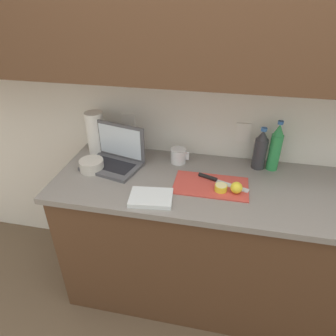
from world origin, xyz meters
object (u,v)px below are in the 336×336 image
(laptop, at_px, (115,156))
(lemon_whole_beside, at_px, (236,188))
(bottle_green_soda, at_px, (275,148))
(bottle_oil_tall, at_px, (260,150))
(lemon_half_cut, at_px, (221,188))
(bowl_white, at_px, (92,165))
(knife, at_px, (214,179))
(paper_towel_roll, at_px, (96,133))
(cutting_board, at_px, (211,186))
(measuring_cup, at_px, (178,156))

(laptop, relative_size, lemon_whole_beside, 6.00)
(bottle_green_soda, distance_m, bottle_oil_tall, 0.08)
(lemon_whole_beside, distance_m, bottle_oil_tall, 0.34)
(lemon_half_cut, distance_m, bowl_white, 0.77)
(bottle_oil_tall, height_order, bowl_white, bottle_oil_tall)
(knife, distance_m, bottle_oil_tall, 0.34)
(bottle_oil_tall, bearing_deg, bottle_green_soda, 0.00)
(bottle_green_soda, bearing_deg, bowl_white, -167.49)
(paper_towel_roll, bearing_deg, lemon_half_cut, -19.84)
(knife, distance_m, bottle_green_soda, 0.41)
(bottle_oil_tall, bearing_deg, laptop, -170.59)
(lemon_half_cut, xyz_separation_m, bowl_white, (-0.77, 0.07, 0.01))
(knife, xyz_separation_m, lemon_whole_beside, (0.12, -0.09, 0.02))
(knife, xyz_separation_m, bottle_oil_tall, (0.25, 0.21, 0.10))
(lemon_half_cut, distance_m, paper_towel_roll, 0.89)
(laptop, distance_m, cutting_board, 0.61)
(laptop, xyz_separation_m, lemon_half_cut, (0.65, -0.16, -0.03))
(knife, distance_m, lemon_whole_beside, 0.15)
(knife, bearing_deg, laptop, -166.65)
(bottle_oil_tall, relative_size, paper_towel_roll, 0.95)
(laptop, xyz_separation_m, knife, (0.61, -0.07, -0.04))
(measuring_cup, relative_size, paper_towel_roll, 0.42)
(cutting_board, xyz_separation_m, bottle_green_soda, (0.34, 0.26, 0.14))
(bottle_green_soda, bearing_deg, measuring_cup, -176.44)
(bottle_oil_tall, bearing_deg, paper_towel_roll, -179.83)
(measuring_cup, bearing_deg, lemon_half_cut, -43.83)
(lemon_half_cut, height_order, bowl_white, bowl_white)
(bowl_white, bearing_deg, bottle_oil_tall, 13.52)
(cutting_board, height_order, knife, knife)
(laptop, relative_size, measuring_cup, 3.27)
(paper_towel_roll, bearing_deg, cutting_board, -18.43)
(lemon_half_cut, xyz_separation_m, paper_towel_roll, (-0.83, 0.30, 0.11))
(cutting_board, bearing_deg, knife, 72.07)
(bottle_oil_tall, bearing_deg, bowl_white, -166.48)
(lemon_half_cut, bearing_deg, bottle_green_soda, 46.28)
(laptop, xyz_separation_m, paper_towel_roll, (-0.18, 0.14, 0.08))
(knife, relative_size, paper_towel_roll, 1.05)
(bottle_green_soda, distance_m, bowl_white, 1.09)
(knife, distance_m, bowl_white, 0.73)
(lemon_half_cut, distance_m, measuring_cup, 0.38)
(bottle_oil_tall, distance_m, bowl_white, 1.00)
(cutting_board, relative_size, lemon_whole_beside, 6.44)
(laptop, relative_size, lemon_half_cut, 5.70)
(measuring_cup, relative_size, bowl_white, 0.81)
(cutting_board, height_order, lemon_half_cut, lemon_half_cut)
(measuring_cup, bearing_deg, knife, -36.99)
(cutting_board, bearing_deg, bottle_oil_tall, 44.76)
(knife, bearing_deg, measuring_cup, 163.03)
(knife, xyz_separation_m, bowl_white, (-0.73, -0.02, 0.02))
(laptop, distance_m, paper_towel_roll, 0.24)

